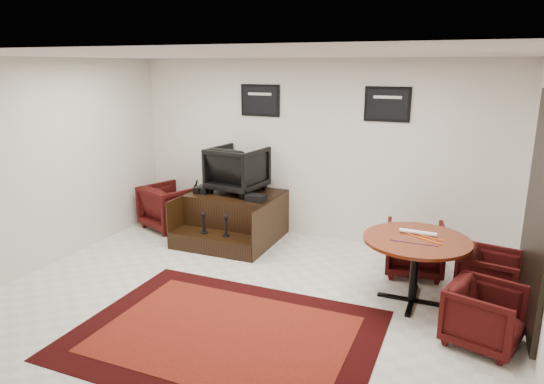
{
  "coord_description": "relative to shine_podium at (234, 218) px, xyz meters",
  "views": [
    {
      "loc": [
        2.29,
        -4.65,
        2.71
      ],
      "look_at": [
        -0.04,
        0.9,
        1.11
      ],
      "focal_mm": 32.0,
      "sensor_mm": 36.0,
      "label": 1
    }
  ],
  "objects": [
    {
      "name": "ground",
      "position": [
        1.11,
        -1.9,
        -0.34
      ],
      "size": [
        6.0,
        6.0,
        0.0
      ],
      "primitive_type": "plane",
      "color": "beige",
      "rests_on": "ground"
    },
    {
      "name": "polish_kit",
      "position": [
        0.49,
        -0.24,
        0.44
      ],
      "size": [
        0.29,
        0.21,
        0.1
      ],
      "primitive_type": "cube",
      "rotation": [
        0.0,
        0.0,
        -0.05
      ],
      "color": "black",
      "rests_on": "shine_podium"
    },
    {
      "name": "umbrella_black",
      "position": [
        -0.79,
        -0.08,
        0.09
      ],
      "size": [
        0.32,
        0.12,
        0.85
      ],
      "primitive_type": null,
      "color": "black",
      "rests_on": "ground"
    },
    {
      "name": "armchair_side",
      "position": [
        -1.24,
        0.04,
        0.07
      ],
      "size": [
        1.01,
        0.98,
        0.82
      ],
      "primitive_type": "imported",
      "rotation": [
        0.0,
        0.0,
        2.77
      ],
      "color": "black",
      "rests_on": "ground"
    },
    {
      "name": "paper_roll",
      "position": [
        2.91,
        -1.0,
        0.48
      ],
      "size": [
        0.42,
        0.07,
        0.05
      ],
      "primitive_type": "cylinder",
      "rotation": [
        0.0,
        1.57,
        -0.04
      ],
      "color": "white",
      "rests_on": "meeting_table"
    },
    {
      "name": "shoes_pair",
      "position": [
        -0.49,
        -0.1,
        0.44
      ],
      "size": [
        0.23,
        0.28,
        0.1
      ],
      "color": "black",
      "rests_on": "shine_podium"
    },
    {
      "name": "area_rug",
      "position": [
        1.23,
        -2.63,
        -0.33
      ],
      "size": [
        3.06,
        2.29,
        0.01
      ],
      "color": "black",
      "rests_on": "ground"
    },
    {
      "name": "meeting_table",
      "position": [
        2.92,
        -1.14,
        0.36
      ],
      "size": [
        1.21,
        1.21,
        0.79
      ],
      "color": "#4E1A0B",
      "rests_on": "ground"
    },
    {
      "name": "umbrella_hooked",
      "position": [
        -0.85,
        0.07,
        0.12
      ],
      "size": [
        0.34,
        0.13,
        0.91
      ],
      "primitive_type": null,
      "color": "black",
      "rests_on": "ground"
    },
    {
      "name": "shine_podium",
      "position": [
        0.0,
        0.0,
        0.0
      ],
      "size": [
        1.41,
        1.46,
        0.73
      ],
      "color": "black",
      "rests_on": "ground"
    },
    {
      "name": "shine_chair",
      "position": [
        -0.0,
        0.15,
        0.8
      ],
      "size": [
        0.88,
        0.84,
        0.81
      ],
      "primitive_type": "imported",
      "rotation": [
        0.0,
        0.0,
        3.01
      ],
      "color": "black",
      "rests_on": "shine_podium"
    },
    {
      "name": "table_chair_window",
      "position": [
        3.74,
        -0.8,
        0.01
      ],
      "size": [
        0.74,
        0.77,
        0.68
      ],
      "primitive_type": "imported",
      "rotation": [
        0.0,
        0.0,
        1.38
      ],
      "color": "black",
      "rests_on": "ground"
    },
    {
      "name": "room_shell",
      "position": [
        1.52,
        -1.78,
        1.45
      ],
      "size": [
        6.02,
        5.02,
        2.81
      ],
      "color": "silver",
      "rests_on": "ground"
    },
    {
      "name": "table_clutter",
      "position": [
        2.97,
        -1.15,
        0.46
      ],
      "size": [
        0.56,
        0.37,
        0.01
      ],
      "color": "orange",
      "rests_on": "meeting_table"
    },
    {
      "name": "table_chair_back",
      "position": [
        2.82,
        -0.29,
        0.04
      ],
      "size": [
        0.82,
        0.78,
        0.75
      ],
      "primitive_type": "imported",
      "rotation": [
        0.0,
        0.0,
        3.29
      ],
      "color": "black",
      "rests_on": "ground"
    },
    {
      "name": "table_chair_corner",
      "position": [
        3.67,
        -1.79,
        0.01
      ],
      "size": [
        0.78,
        0.81,
        0.68
      ],
      "primitive_type": "imported",
      "rotation": [
        0.0,
        0.0,
        1.28
      ],
      "color": "black",
      "rests_on": "ground"
    }
  ]
}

